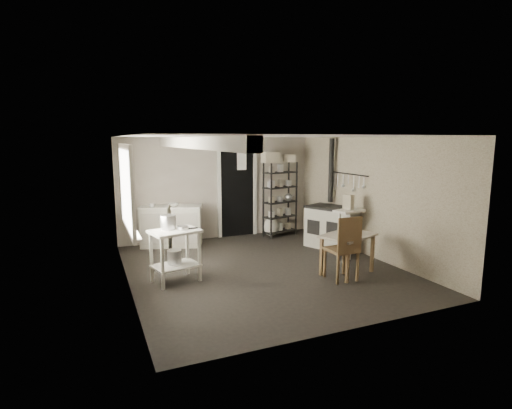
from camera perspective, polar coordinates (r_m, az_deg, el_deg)
name	(u,v)px	position (r m, az deg, el deg)	size (l,w,h in m)	color
floor	(263,269)	(7.12, 0.96, -9.13)	(5.00, 5.00, 0.00)	black
ceiling	(263,136)	(6.76, 1.01, 9.71)	(5.00, 5.00, 0.00)	silver
wall_back	(218,188)	(9.16, -5.39, 2.34)	(4.50, 0.02, 2.30)	#A89E8F
wall_front	(351,236)	(4.72, 13.45, -4.44)	(4.50, 0.02, 2.30)	#A89E8F
wall_left	(126,214)	(6.29, -18.11, -1.24)	(0.02, 5.00, 2.30)	#A89E8F
wall_right	(369,197)	(8.02, 15.84, 1.04)	(0.02, 5.00, 2.30)	#A89E8F
window	(125,189)	(6.44, -18.15, 2.14)	(0.12, 1.76, 1.28)	silver
doorway	(237,194)	(9.30, -2.67, 1.54)	(0.96, 0.10, 2.08)	silver
ceiling_beam	(193,143)	(6.36, -9.03, 8.73)	(0.18, 5.00, 0.18)	silver
wallpaper_panel	(369,197)	(8.01, 15.79, 1.04)	(0.01, 5.00, 2.30)	#BBB198
utensil_rail	(349,174)	(8.41, 13.08, 4.27)	(0.06, 1.20, 0.44)	silver
prep_table	(176,257)	(6.51, -11.41, -7.40)	(0.74, 0.53, 0.84)	silver
stockpot	(168,223)	(6.47, -12.43, -2.61)	(0.24, 0.24, 0.26)	silver
saucepan	(183,229)	(6.42, -10.41, -3.47)	(0.18, 0.18, 0.10)	silver
bucket	(174,257)	(6.56, -11.57, -7.42)	(0.23, 0.23, 0.25)	silver
base_cabinets	(171,225)	(8.69, -11.98, -2.81)	(1.32, 0.57, 0.87)	beige
mixing_bowl	(173,202)	(8.56, -11.73, 0.38)	(0.27, 0.27, 0.07)	silver
counter_cup	(152,203)	(8.40, -14.65, 0.17)	(0.11, 0.11, 0.09)	silver
shelf_rack	(280,196)	(9.35, 3.47, 1.27)	(0.82, 0.32, 1.73)	black
shelf_jar	(270,178)	(9.20, 2.01, 3.77)	(0.09, 0.09, 0.19)	silver
storage_box_a	(271,150)	(9.13, 2.09, 7.77)	(0.35, 0.30, 0.24)	beige
storage_box_b	(289,151)	(9.39, 4.76, 7.66)	(0.27, 0.25, 0.17)	beige
stove	(333,227)	(8.49, 11.01, -3.20)	(0.61, 1.11, 0.87)	beige
stovepipe	(331,170)	(8.77, 10.68, 4.80)	(0.11, 0.11, 1.40)	black
side_ledge	(348,235)	(7.92, 13.06, -4.25)	(0.60, 0.32, 0.92)	silver
oats_box	(348,205)	(7.84, 13.04, -0.06)	(0.11, 0.19, 0.28)	beige
work_table	(347,252)	(6.94, 12.91, -6.59)	(0.89, 0.63, 0.68)	#BDB4A2
table_cup	(359,227)	(6.89, 14.49, -3.12)	(0.09, 0.09, 0.09)	silver
chair	(341,250)	(6.61, 12.10, -6.40)	(0.44, 0.46, 1.06)	brown
flour_sack	(271,226)	(9.39, 2.19, -3.09)	(0.37, 0.32, 0.45)	white
floor_crock	(348,255)	(7.83, 12.98, -7.09)	(0.11, 0.11, 0.14)	silver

